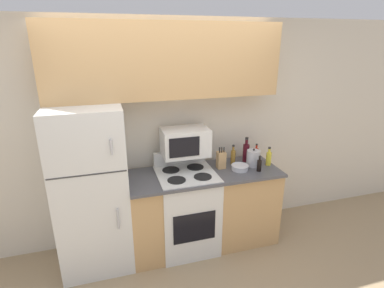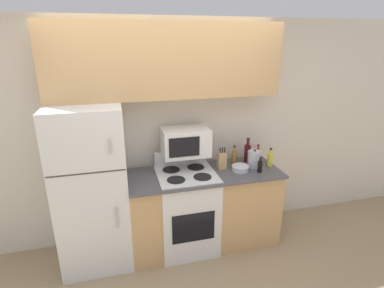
{
  "view_description": "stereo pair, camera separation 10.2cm",
  "coord_description": "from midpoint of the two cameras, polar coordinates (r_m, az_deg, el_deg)",
  "views": [
    {
      "loc": [
        -0.65,
        -2.57,
        2.31
      ],
      "look_at": [
        0.2,
        0.27,
        1.27
      ],
      "focal_mm": 28.0,
      "sensor_mm": 36.0,
      "label": 1
    },
    {
      "loc": [
        -0.55,
        -2.6,
        2.31
      ],
      "look_at": [
        0.2,
        0.27,
        1.27
      ],
      "focal_mm": 28.0,
      "sensor_mm": 36.0,
      "label": 2
    }
  ],
  "objects": [
    {
      "name": "knife_block",
      "position": [
        3.4,
        6.54,
        -3.1
      ],
      "size": [
        0.09,
        0.08,
        0.25
      ],
      "color": "tan",
      "rests_on": "lower_cabinets"
    },
    {
      "name": "kettle",
      "position": [
        3.52,
        12.6,
        -2.81
      ],
      "size": [
        0.15,
        0.15,
        0.21
      ],
      "color": "#B7B7BC",
      "rests_on": "lower_cabinets"
    },
    {
      "name": "bowl",
      "position": [
        3.4,
        10.07,
        -4.51
      ],
      "size": [
        0.2,
        0.2,
        0.06
      ],
      "color": "silver",
      "rests_on": "lower_cabinets"
    },
    {
      "name": "ground_plane",
      "position": [
        3.52,
        -1.32,
        -21.83
      ],
      "size": [
        12.0,
        12.0,
        0.0
      ],
      "primitive_type": "plane",
      "color": "tan"
    },
    {
      "name": "lower_cabinets",
      "position": [
        3.56,
        3.11,
        -12.08
      ],
      "size": [
        1.69,
        0.65,
        0.92
      ],
      "color": "tan",
      "rests_on": "ground_plane"
    },
    {
      "name": "upper_cabinets",
      "position": [
        3.15,
        -3.82,
        15.54
      ],
      "size": [
        2.39,
        0.32,
        0.75
      ],
      "color": "tan",
      "rests_on": "refrigerator"
    },
    {
      "name": "refrigerator",
      "position": [
        3.26,
        -17.6,
        -8.03
      ],
      "size": [
        0.7,
        0.68,
        1.73
      ],
      "color": "silver",
      "rests_on": "ground_plane"
    },
    {
      "name": "wall_back",
      "position": [
        3.48,
        -4.11,
        1.9
      ],
      "size": [
        8.0,
        0.05,
        2.55
      ],
      "color": "beige",
      "rests_on": "ground_plane"
    },
    {
      "name": "microwave",
      "position": [
        3.28,
        -0.37,
        0.39
      ],
      "size": [
        0.51,
        0.33,
        0.3
      ],
      "color": "silver",
      "rests_on": "stove"
    },
    {
      "name": "bottle_soy_sauce",
      "position": [
        3.4,
        13.66,
        -4.11
      ],
      "size": [
        0.05,
        0.05,
        0.18
      ],
      "color": "black",
      "rests_on": "lower_cabinets"
    },
    {
      "name": "bottle_hot_sauce",
      "position": [
        3.72,
        13.18,
        -1.89
      ],
      "size": [
        0.05,
        0.05,
        0.2
      ],
      "color": "red",
      "rests_on": "lower_cabinets"
    },
    {
      "name": "bottle_vinegar",
      "position": [
        3.52,
        8.83,
        -2.51
      ],
      "size": [
        0.06,
        0.06,
        0.24
      ],
      "color": "olive",
      "rests_on": "lower_cabinets"
    },
    {
      "name": "bottle_cooking_spray",
      "position": [
        3.58,
        15.44,
        -2.78
      ],
      "size": [
        0.06,
        0.06,
        0.22
      ],
      "color": "gold",
      "rests_on": "lower_cabinets"
    },
    {
      "name": "stove",
      "position": [
        3.49,
        -0.19,
        -12.37
      ],
      "size": [
        0.64,
        0.63,
        1.09
      ],
      "color": "silver",
      "rests_on": "ground_plane"
    },
    {
      "name": "bottle_wine_red",
      "position": [
        3.63,
        11.3,
        -1.63
      ],
      "size": [
        0.08,
        0.08,
        0.3
      ],
      "color": "#470F19",
      "rests_on": "lower_cabinets"
    }
  ]
}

